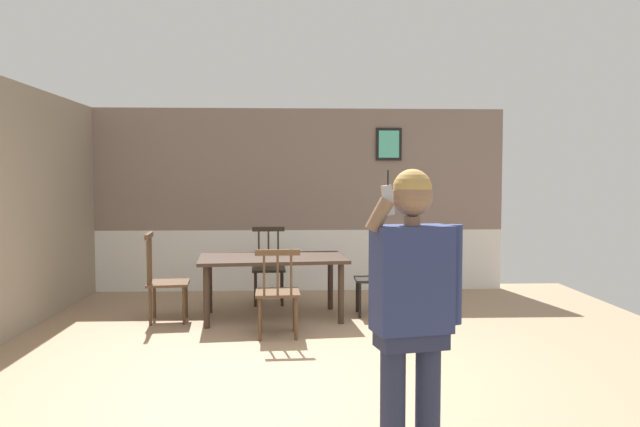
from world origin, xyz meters
name	(u,v)px	position (x,y,z in m)	size (l,w,h in m)	color
ground_plane	(301,367)	(0.00, 0.00, 0.00)	(8.24, 8.24, 0.00)	#9E7F60
room_back_partition	(299,203)	(0.00, 3.75, 1.30)	(6.07, 0.17, 2.69)	gray
dining_table	(273,264)	(-0.32, 1.91, 0.65)	(1.80, 1.14, 0.74)	#38281E
chair_near_window	(165,280)	(-1.56, 1.79, 0.48)	(0.51, 0.51, 1.03)	#513823
chair_by_doorway	(269,267)	(-0.40, 2.78, 0.49)	(0.46, 0.46, 1.01)	#2D2319
chair_at_table_head	(375,276)	(0.92, 2.03, 0.48)	(0.41, 0.41, 1.05)	black
chair_opposite_corner	(278,292)	(-0.24, 1.04, 0.48)	(0.48, 0.48, 0.94)	#513823
person_figure	(412,301)	(0.59, -1.99, 0.99)	(0.56, 0.31, 1.71)	#282E49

